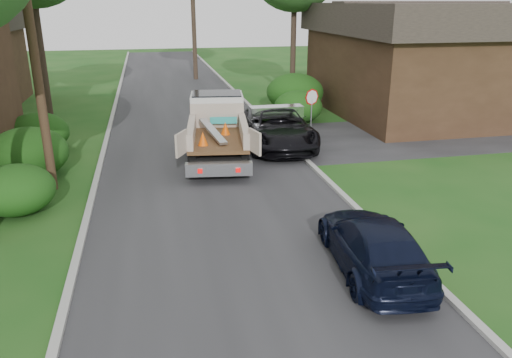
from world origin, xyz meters
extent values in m
plane|color=#164714|center=(0.00, 0.00, 0.00)|extent=(120.00, 120.00, 0.00)
cube|color=#28282B|center=(0.00, 10.00, 0.00)|extent=(8.00, 90.00, 0.02)
cube|color=#28282B|center=(12.00, 9.00, 0.01)|extent=(16.00, 7.00, 0.02)
cube|color=#9E9E99|center=(-4.10, 10.00, 0.06)|extent=(0.20, 90.00, 0.12)
cube|color=#9E9E99|center=(4.10, 10.00, 0.06)|extent=(0.20, 90.00, 0.12)
cylinder|color=slate|center=(5.20, 9.00, 1.00)|extent=(0.06, 0.06, 2.00)
cylinder|color=#B20A0A|center=(5.20, 9.00, 2.10)|extent=(0.71, 0.32, 0.76)
cylinder|color=#382619|center=(-5.50, 5.00, 5.00)|extent=(0.30, 0.30, 10.00)
cube|color=#392517|center=(13.00, 14.00, 2.25)|extent=(9.00, 12.00, 4.50)
cube|color=#332B26|center=(13.00, 14.00, 5.30)|extent=(9.72, 12.96, 1.60)
cube|color=#332B26|center=(13.00, 14.00, 6.10)|extent=(9.72, 1.80, 0.20)
ellipsoid|color=#143F0E|center=(-6.20, 3.00, 0.77)|extent=(2.34, 2.34, 1.53)
ellipsoid|color=#143F0E|center=(-6.50, 6.50, 0.94)|extent=(2.86, 2.86, 1.87)
ellipsoid|color=#143F0E|center=(-6.80, 10.00, 0.85)|extent=(2.60, 2.60, 1.70)
ellipsoid|color=#143F0E|center=(5.80, 13.00, 0.85)|extent=(2.60, 2.60, 1.70)
ellipsoid|color=#143F0E|center=(6.50, 16.00, 1.10)|extent=(3.38, 3.38, 2.21)
cylinder|color=#2D2119|center=(-7.50, 17.00, 4.50)|extent=(0.36, 0.36, 9.00)
cylinder|color=#2D2119|center=(7.50, 20.00, 4.25)|extent=(0.36, 0.36, 8.50)
cylinder|color=#2D2119|center=(2.00, 30.00, 5.50)|extent=(0.36, 0.36, 11.00)
cylinder|color=black|center=(-0.10, 9.15, 0.46)|extent=(0.43, 0.96, 0.93)
cylinder|color=black|center=(1.84, 8.89, 0.46)|extent=(0.43, 0.96, 0.93)
cylinder|color=black|center=(-0.62, 5.26, 0.46)|extent=(0.43, 0.96, 0.93)
cylinder|color=black|center=(1.32, 5.01, 0.46)|extent=(0.43, 0.96, 0.93)
cube|color=black|center=(0.62, 7.18, 0.64)|extent=(2.83, 6.19, 0.25)
cube|color=silver|center=(0.91, 9.32, 1.55)|extent=(2.49, 2.14, 1.60)
cube|color=black|center=(0.91, 9.32, 2.11)|extent=(2.32, 1.96, 0.57)
cube|color=#472D19|center=(0.53, 6.46, 1.03)|extent=(2.73, 3.97, 0.12)
cube|color=beige|center=(0.77, 8.30, 1.60)|extent=(2.26, 0.40, 1.03)
cube|color=beige|center=(-0.49, 6.60, 1.39)|extent=(0.71, 3.51, 0.62)
cube|color=beige|center=(1.55, 6.33, 1.39)|extent=(0.71, 3.51, 0.62)
cube|color=silver|center=(0.24, 4.27, 0.57)|extent=(2.40, 0.67, 0.46)
cube|color=#B20505|center=(-0.45, 4.17, 0.57)|extent=(0.17, 0.06, 0.16)
cube|color=#B20505|center=(0.88, 4.00, 0.57)|extent=(0.17, 0.06, 0.16)
cube|color=beige|center=(-1.02, 4.59, 1.49)|extent=(0.50, 0.86, 0.82)
cube|color=beige|center=(1.54, 4.25, 1.49)|extent=(0.28, 0.92, 0.82)
cube|color=silver|center=(0.34, 6.59, 1.38)|extent=(0.79, 2.68, 0.47)
cone|color=#F2590A|center=(-0.15, 5.62, 1.35)|extent=(0.42, 0.42, 0.52)
cone|color=#F2590A|center=(0.92, 7.04, 1.35)|extent=(0.42, 0.42, 0.52)
cube|color=#148C84|center=(0.99, 8.01, 1.45)|extent=(1.14, 0.25, 0.29)
imported|color=black|center=(3.57, 8.71, 0.85)|extent=(3.35, 6.34, 1.70)
imported|color=black|center=(3.01, -2.50, 0.67)|extent=(2.32, 4.76, 1.33)
camera|label=1|loc=(-2.04, -12.43, 6.18)|focal=35.00mm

